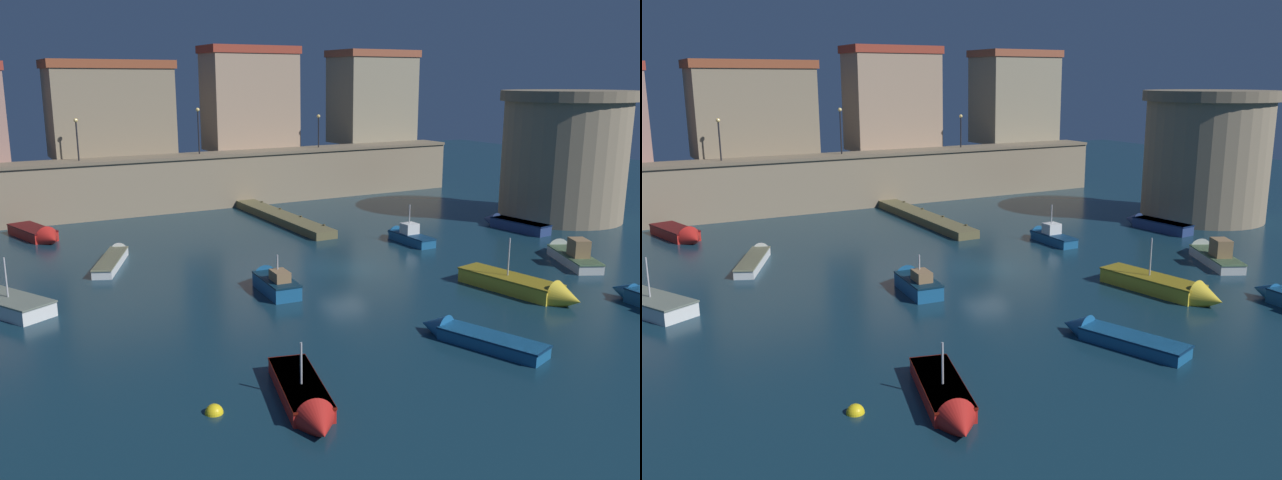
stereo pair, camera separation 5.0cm
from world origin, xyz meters
The scene contains 18 objects.
ground_plane centered at (0.00, 0.00, 0.00)m, with size 127.73×127.73×0.00m, color #112D3D.
quay_wall centered at (0.00, 22.89, 2.34)m, with size 49.47×3.50×4.65m.
old_town_backdrop centered at (2.82, 26.91, 8.84)m, with size 46.27×5.66×9.48m.
fortress_tower centered at (22.89, 4.31, 5.10)m, with size 10.30×10.30×10.08m.
pier_dock centered at (2.79, 14.05, 0.30)m, with size 1.73×14.47×0.70m.
quay_lamp_0 centered at (-10.62, 22.89, 6.86)m, with size 0.32×0.32×3.30m.
quay_lamp_1 centered at (-0.68, 22.89, 7.20)m, with size 0.32×0.32×3.90m.
quay_lamp_2 centered at (11.03, 22.89, 6.71)m, with size 0.32×0.32×3.06m.
moored_boat_0 centered at (-10.14, -14.32, 0.31)m, with size 2.83×5.92×2.51m.
moored_boat_1 centered at (13.14, -5.16, 0.45)m, with size 4.15×6.31×2.06m.
moored_boat_3 centered at (-11.54, 8.06, 0.30)m, with size 3.73×6.85×1.05m.
moored_boat_4 centered at (-5.44, -1.73, 0.48)m, with size 1.76×4.64×2.39m.
moored_boat_5 centered at (5.68, -8.87, 0.43)m, with size 2.79×7.12×3.22m.
moored_boat_7 centered at (-14.76, 16.73, 0.39)m, with size 3.23×6.26×1.56m.
moored_boat_8 centered at (-1.21, -12.51, 0.30)m, with size 3.11×5.90×1.29m.
moored_boat_9 centered at (16.56, 3.17, 0.41)m, with size 1.90×5.91×1.22m.
moored_boat_10 centered at (7.35, 3.84, 0.43)m, with size 1.23×4.85×2.87m.
mooring_buoy_0 centered at (-12.99, -13.08, 0.00)m, with size 0.63×0.63×0.63m, color yellow.
Camera 1 is at (-20.02, -32.96, 10.97)m, focal length 37.99 mm.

